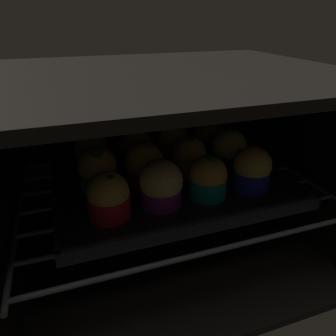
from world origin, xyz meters
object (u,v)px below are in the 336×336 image
Objects in this scene: muffin_row1_col0 at (98,170)px; muffin_row2_col2 at (173,142)px; muffin_row2_col0 at (92,153)px; muffin_row2_col1 at (135,148)px; muffin_row0_col2 at (208,178)px; muffin_row0_col1 at (161,185)px; muffin_row1_col2 at (190,157)px; muffin_row0_col0 at (109,197)px; muffin_row1_col1 at (144,164)px; baking_tray at (168,180)px; muffin_row1_col3 at (229,150)px; muffin_row2_col3 at (209,138)px; muffin_row0_col3 at (252,169)px.

muffin_row1_col0 is 19.35cm from muffin_row2_col2.
muffin_row2_col1 is (8.89, -0.02, -0.21)cm from muffin_row2_col0.
muffin_row2_col2 is (17.22, 8.81, -0.28)cm from muffin_row1_col0.
muffin_row0_col1 is at bearing -179.82° from muffin_row0_col2.
muffin_row1_col2 is (8.57, 8.58, 0.02)cm from muffin_row0_col1.
muffin_row1_col1 is at bearing 48.13° from muffin_row0_col0.
muffin_row0_col0 is at bearing -144.71° from baking_tray.
muffin_row1_col2 is 0.89× the size of muffin_row1_col3.
muffin_row0_col2 is 0.89× the size of muffin_row1_col3.
muffin_row0_col1 is 12.37cm from muffin_row1_col0.
muffin_row2_col3 is at bearing 0.74° from muffin_row2_col0.
muffin_row2_col2 is at bearing 27.10° from muffin_row1_col0.
muffin_row1_col2 is at bearing 45.02° from muffin_row0_col1.
muffin_row2_col3 is at bearing -0.71° from muffin_row2_col2.
baking_tray is 16.06cm from muffin_row0_col0.
muffin_row0_col3 is at bearing -44.89° from muffin_row2_col1.
muffin_row0_col2 is at bearing -135.61° from muffin_row1_col3.
muffin_row1_col1 is (8.13, 9.07, 0.18)cm from muffin_row0_col0.
muffin_row0_col2 is at bearing 1.95° from muffin_row0_col0.
muffin_row0_col3 and muffin_row2_col0 have the same top height.
muffin_row1_col3 is at bearing -89.19° from muffin_row2_col3.
baking_tray is 10.68cm from muffin_row2_col2.
muffin_row1_col3 is at bearing 44.39° from muffin_row0_col2.
muffin_row1_col3 is at bearing 89.72° from muffin_row0_col3.
muffin_row1_col0 is 1.11× the size of muffin_row2_col1.
muffin_row1_col2 is (0.23, 8.55, 0.20)cm from muffin_row0_col2.
baking_tray is 5.62× the size of muffin_row2_col3.
baking_tray is 5.64× the size of muffin_row0_col0.
muffin_row2_col3 is (8.25, 8.69, -0.19)cm from muffin_row1_col2.
muffin_row0_col0 is at bearing -133.28° from muffin_row2_col2.
muffin_row1_col2 and muffin_row2_col0 have the same top height.
muffin_row0_col3 is at bearing -26.15° from muffin_row1_col1.
muffin_row0_col3 is 19.33cm from muffin_row1_col1.
muffin_row1_col1 reaches higher than muffin_row2_col1.
muffin_row1_col2 is at bearing -25.49° from muffin_row2_col0.
muffin_row0_col0 is at bearing -178.05° from muffin_row0_col2.
baking_tray is at bearing -179.99° from muffin_row1_col3.
muffin_row0_col0 is 17.50cm from muffin_row2_col0.
muffin_row0_col2 is 0.98× the size of muffin_row0_col3.
muffin_row1_col2 is at bearing 134.16° from muffin_row0_col3.
muffin_row1_col0 is 1.10× the size of muffin_row2_col2.
muffin_row2_col1 is at bearing -0.16° from muffin_row2_col0.
muffin_row2_col2 is (-0.27, 8.80, -0.06)cm from muffin_row1_col2.
muffin_row2_col0 reaches higher than muffin_row2_col2.
muffin_row1_col3 reaches higher than muffin_row2_col2.
muffin_row2_col1 is (0.37, 8.40, -0.21)cm from muffin_row1_col1.
muffin_row0_col1 is (8.58, 0.55, 0.16)cm from muffin_row0_col0.
muffin_row0_col0 is (-12.71, -8.99, 3.97)cm from baking_tray.
muffin_row2_col1 is at bearing 43.38° from muffin_row1_col0.
muffin_row1_col1 reaches higher than muffin_row1_col2.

